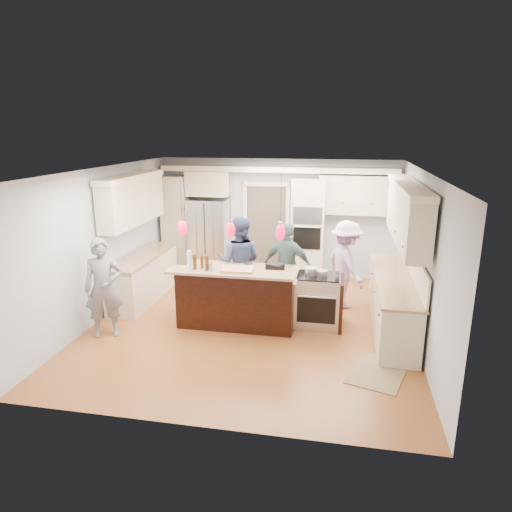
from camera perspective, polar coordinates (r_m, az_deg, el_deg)
The scene contains 23 objects.
ground_plane at distance 8.23m, azimuth -0.46°, elevation -8.39°, with size 6.00×6.00×0.00m, color #A2572C.
room_shell at distance 7.67m, azimuth -0.49°, elevation 4.12°, with size 5.54×6.04×2.72m.
refrigerator at distance 10.74m, azimuth -5.86°, elevation 2.36°, with size 0.90×0.70×1.80m, color #B7B7BC.
oven_column at distance 10.30m, azimuth 6.52°, elevation 3.20°, with size 0.72×0.69×2.30m.
back_upper_cabinets at distance 10.51m, azimuth -1.56°, elevation 6.42°, with size 5.30×0.61×2.54m.
right_counter_run at distance 8.07m, azimuth 17.26°, elevation -1.61°, with size 0.64×3.10×2.51m.
left_cabinets at distance 9.35m, azimuth -14.36°, elevation 0.92°, with size 0.64×2.30×2.51m.
kitchen_island at distance 8.16m, azimuth -2.08°, elevation -4.94°, with size 2.10×1.46×1.12m.
island_range at distance 8.06m, azimuth 7.90°, elevation -5.54°, with size 0.82×0.71×0.92m.
pendant_lights at distance 7.24m, azimuth -3.22°, elevation 3.29°, with size 1.75×0.15×1.03m.
person_bar_end at distance 7.88m, azimuth -18.52°, elevation -3.82°, with size 0.61×0.40×1.67m, color slate.
person_far_left at distance 8.79m, azimuth -2.10°, elevation -0.71°, with size 0.85×0.66×1.75m, color navy.
person_far_right at distance 8.65m, azimuth 3.98°, elevation -1.33°, with size 0.97×0.41×1.66m, color #455B60.
person_range_side at distance 8.88m, azimuth 11.17°, elevation -1.06°, with size 1.09×0.63×1.69m, color #AC88B7.
floor_rug at distance 6.93m, azimuth 15.02°, elevation -13.81°, with size 0.70×1.03×0.01m, color #9A8454.
water_bottle at distance 7.50m, azimuth -8.34°, elevation -0.53°, with size 0.08×0.08×0.32m, color silver.
beer_bottle_a at distance 7.58m, azimuth -6.76°, elevation -0.71°, with size 0.05×0.05×0.22m, color #47280C.
beer_bottle_b at distance 7.44m, azimuth -6.17°, elevation -0.85°, with size 0.07×0.07×0.26m, color #47280C.
beer_bottle_c at distance 7.54m, azimuth -7.66°, elevation -0.74°, with size 0.06×0.06×0.25m, color #47280C.
drink_can at distance 7.42m, azimuth -5.69°, elevation -1.40°, with size 0.07×0.07×0.13m, color #B7B7BC.
cutting_board at distance 7.43m, azimuth -2.33°, elevation -1.67°, with size 0.52×0.37×0.04m, color tan.
pot_large at distance 7.91m, azimuth 6.95°, elevation -1.88°, with size 0.22×0.22×0.13m, color #B7B7BC.
pot_small at distance 7.87m, azimuth 8.23°, elevation -2.13°, with size 0.20×0.20×0.10m, color #B7B7BC.
Camera 1 is at (1.46, -7.37, 3.34)m, focal length 32.00 mm.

